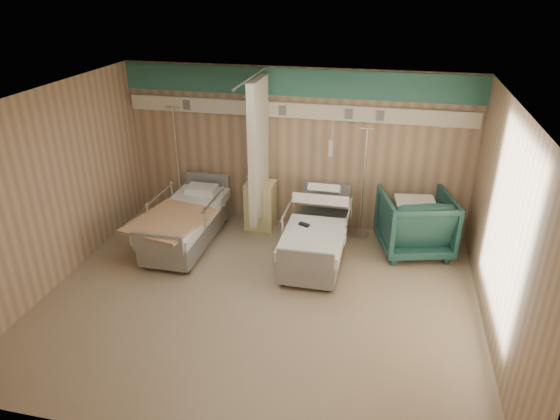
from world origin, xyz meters
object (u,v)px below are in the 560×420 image
object	(u,v)px
iv_stand_left	(181,197)
bed_right	(316,241)
bed_left	(187,227)
iv_stand_right	(361,215)
bedside_cabinet	(261,205)
visitor_armchair	(415,223)

from	to	relation	value
iv_stand_left	bed_right	bearing A→B (deg)	-18.80
bed_left	iv_stand_left	world-z (taller)	iv_stand_left
bed_right	iv_stand_right	size ratio (longest dim) A/B	1.12
bed_right	bedside_cabinet	xyz separation A→B (m)	(-1.15, 0.90, 0.11)
bedside_cabinet	iv_stand_right	bearing A→B (deg)	1.73
bedside_cabinet	visitor_armchair	xyz separation A→B (m)	(2.66, -0.30, 0.08)
bed_left	iv_stand_left	size ratio (longest dim) A/B	1.02
iv_stand_left	bedside_cabinet	bearing A→B (deg)	-0.46
iv_stand_left	bed_left	bearing A→B (deg)	-62.25
bed_right	bed_left	size ratio (longest dim) A/B	1.00
visitor_armchair	bed_left	bearing A→B (deg)	-6.02
iv_stand_right	iv_stand_left	size ratio (longest dim) A/B	0.91
bed_left	visitor_armchair	distance (m)	3.76
bedside_cabinet	bed_left	bearing A→B (deg)	-139.40
bed_right	bed_left	world-z (taller)	same
iv_stand_right	visitor_armchair	bearing A→B (deg)	-21.64
bedside_cabinet	visitor_armchair	bearing A→B (deg)	-6.43
bedside_cabinet	iv_stand_right	xyz separation A→B (m)	(1.77, 0.05, -0.03)
bed_right	bedside_cabinet	bearing A→B (deg)	141.95
visitor_armchair	iv_stand_right	distance (m)	0.97
bed_left	visitor_armchair	xyz separation A→B (m)	(3.71, 0.60, 0.19)
bed_left	bedside_cabinet	world-z (taller)	bedside_cabinet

